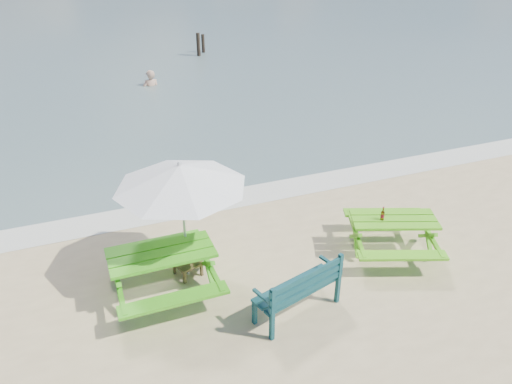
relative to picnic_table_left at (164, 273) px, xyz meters
name	(u,v)px	position (x,y,z in m)	size (l,w,h in m)	color
foam_strip	(216,201)	(1.77, 2.76, -0.40)	(22.00, 0.90, 0.01)	silver
picnic_table_left	(164,273)	(0.00, 0.00, 0.00)	(1.78, 1.98, 0.85)	#3FA819
picnic_table_right	(392,236)	(4.41, -0.38, -0.04)	(2.14, 2.25, 0.77)	#5ABA1C
park_bench	(297,298)	(1.94, -1.30, -0.11)	(1.63, 0.93, 0.95)	#0E383D
side_table	(188,268)	(0.50, 0.34, -0.25)	(0.57, 0.57, 0.30)	brown
patio_umbrella	(180,176)	(0.50, 0.34, 1.64)	(2.86, 2.86, 2.26)	silver
beer_bottle	(382,216)	(4.16, -0.34, 0.45)	(0.07, 0.07, 0.27)	#905814
swimmer	(152,93)	(2.09, 12.61, -0.73)	(0.73, 0.52, 1.88)	tan
mooring_pilings	(200,46)	(5.34, 16.91, -0.01)	(0.57, 0.77, 1.28)	black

